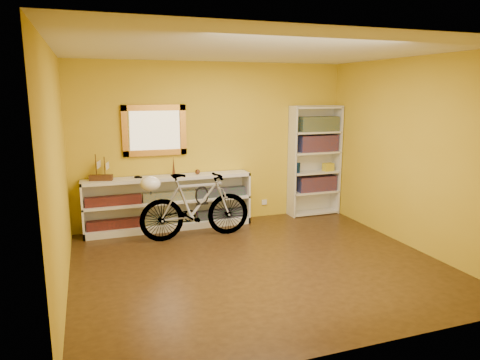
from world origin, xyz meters
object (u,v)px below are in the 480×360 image
object	(u,v)px
console_unit	(169,203)
bicycle	(196,206)
bookcase	(315,161)
helmet	(151,184)

from	to	relation	value
console_unit	bicycle	distance (m)	0.63
bicycle	bookcase	bearing A→B (deg)	-75.80
bookcase	console_unit	bearing A→B (deg)	-179.44
bicycle	helmet	size ratio (longest dim) A/B	5.90
bookcase	helmet	bearing A→B (deg)	-168.65
console_unit	bookcase	xyz separation A→B (m)	(2.57, 0.03, 0.52)
bookcase	bicycle	world-z (taller)	bookcase
bicycle	helmet	distance (m)	0.74
bicycle	console_unit	bearing A→B (deg)	27.10
bicycle	helmet	xyz separation A→B (m)	(-0.64, -0.00, 0.37)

